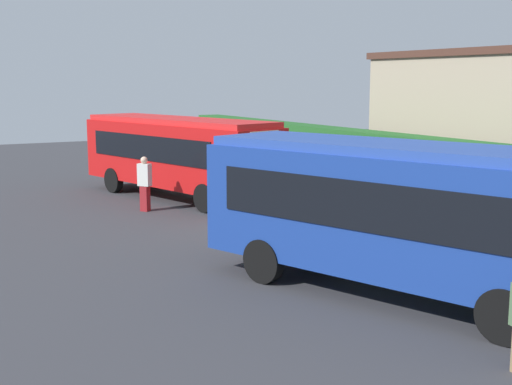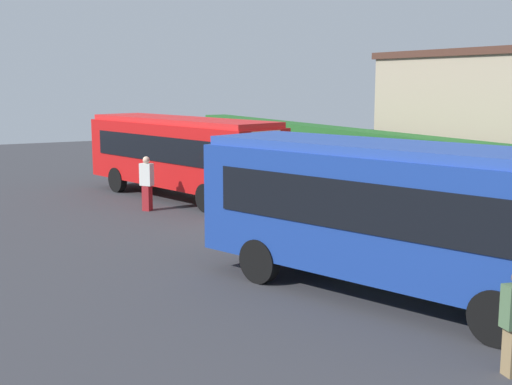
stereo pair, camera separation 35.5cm
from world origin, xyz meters
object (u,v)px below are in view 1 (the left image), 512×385
(bus_blue, at_px, (400,210))
(person_center, at_px, (145,182))
(person_left, at_px, (272,168))
(bus_red, at_px, (178,152))

(bus_blue, relative_size, person_center, 4.80)
(person_left, bearing_deg, bus_red, 120.20)
(bus_blue, height_order, person_center, bus_blue)
(person_center, bearing_deg, person_left, 162.07)
(person_left, xyz_separation_m, person_center, (2.06, -6.26, 0.14))
(bus_red, height_order, bus_blue, bus_blue)
(bus_red, height_order, person_left, bus_red)
(bus_blue, bearing_deg, person_center, 167.33)
(bus_red, xyz_separation_m, person_left, (-0.22, 4.25, -0.91))
(bus_red, distance_m, person_center, 2.83)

